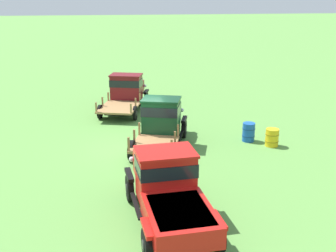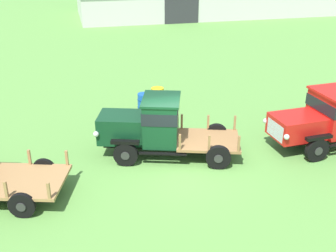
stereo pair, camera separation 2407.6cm
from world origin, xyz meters
name	(u,v)px [view 2 (the right image)]	position (x,y,z in m)	size (l,w,h in m)	color
ground_plane	(177,168)	(0.00, 0.00, 0.00)	(240.00, 240.00, 0.00)	#5B9342
vintage_truck_second_in_line	(154,125)	(-0.55, 1.23, 1.16)	(5.45, 3.22, 2.22)	black
oil_drum_beside_row	(158,96)	(0.65, 6.19, 0.41)	(0.63, 0.63, 0.83)	gold
oil_drum_near_fence	(144,103)	(-0.16, 5.34, 0.45)	(0.61, 0.61, 0.90)	#1951B2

